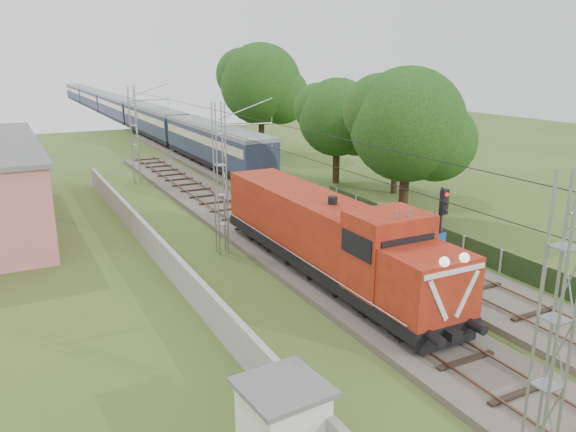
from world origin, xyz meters
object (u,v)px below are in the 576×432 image
coach_rake (118,107)px  locomotive (327,235)px  relay_hut (283,422)px  signal_post (441,223)px

coach_rake → locomotive: bearing=-93.9°
coach_rake → relay_hut: size_ratio=49.11×
coach_rake → signal_post: bearing=-91.3°
locomotive → signal_post: bearing=-51.9°
signal_post → relay_hut: signal_post is taller
locomotive → coach_rake: 73.81m
locomotive → signal_post: size_ratio=3.41×
locomotive → coach_rake: locomotive is taller
signal_post → locomotive: bearing=128.1°
locomotive → relay_hut: size_ratio=7.39×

